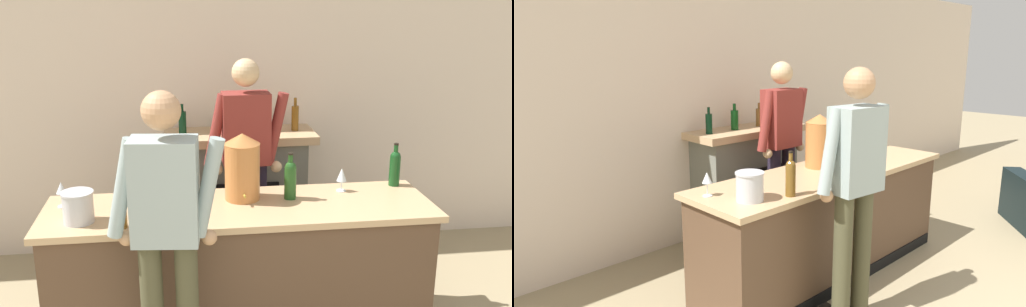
# 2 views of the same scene
# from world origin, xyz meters

# --- Properties ---
(wall_back_panel) EXTENTS (12.00, 0.07, 2.75)m
(wall_back_panel) POSITION_xyz_m (0.00, 4.10, 1.38)
(wall_back_panel) COLOR beige
(wall_back_panel) RESTS_ON ground_plane
(bar_counter) EXTENTS (2.59, 0.72, 0.93)m
(bar_counter) POSITION_xyz_m (0.01, 2.64, 0.46)
(bar_counter) COLOR brown
(bar_counter) RESTS_ON ground_plane
(fireplace_stone) EXTENTS (1.28, 0.52, 1.42)m
(fireplace_stone) POSITION_xyz_m (0.13, 3.83, 0.58)
(fireplace_stone) COLOR slate
(fireplace_stone) RESTS_ON ground_plane
(person_customer) EXTENTS (0.66, 0.34, 1.81)m
(person_customer) POSITION_xyz_m (-0.46, 2.04, 1.01)
(person_customer) COLOR #46442C
(person_customer) RESTS_ON ground_plane
(person_bartender) EXTENTS (0.66, 0.31, 1.82)m
(person_bartender) POSITION_xyz_m (0.13, 3.30, 1.01)
(person_bartender) COLOR #231C2C
(person_bartender) RESTS_ON ground_plane
(copper_dispenser) EXTENTS (0.24, 0.28, 0.46)m
(copper_dispenser) POSITION_xyz_m (0.04, 2.77, 1.16)
(copper_dispenser) COLOR #BE743B
(copper_dispenser) RESTS_ON bar_counter
(ice_bucket_steel) EXTENTS (0.20, 0.20, 0.20)m
(ice_bucket_steel) POSITION_xyz_m (-1.01, 2.50, 1.03)
(ice_bucket_steel) COLOR silver
(ice_bucket_steel) RESTS_ON bar_counter
(wine_bottle_riesling_slim) EXTENTS (0.08, 0.08, 0.32)m
(wine_bottle_riesling_slim) POSITION_xyz_m (1.17, 2.90, 1.07)
(wine_bottle_riesling_slim) COLOR #15431A
(wine_bottle_riesling_slim) RESTS_ON bar_counter
(wine_bottle_merlot_tall) EXTENTS (0.07, 0.07, 0.32)m
(wine_bottle_merlot_tall) POSITION_xyz_m (-0.74, 2.37, 1.07)
(wine_bottle_merlot_tall) COLOR brown
(wine_bottle_merlot_tall) RESTS_ON bar_counter
(wine_bottle_cabernet_heavy) EXTENTS (0.08, 0.08, 0.32)m
(wine_bottle_cabernet_heavy) POSITION_xyz_m (0.36, 2.73, 1.07)
(wine_bottle_cabernet_heavy) COLOR #1F4A1A
(wine_bottle_cabernet_heavy) RESTS_ON bar_counter
(wine_glass_near_bucket) EXTENTS (0.07, 0.07, 0.17)m
(wine_glass_near_bucket) POSITION_xyz_m (0.75, 2.83, 1.04)
(wine_glass_near_bucket) COLOR silver
(wine_glass_near_bucket) RESTS_ON bar_counter
(wine_glass_by_dispenser) EXTENTS (0.07, 0.07, 0.17)m
(wine_glass_by_dispenser) POSITION_xyz_m (-1.16, 2.77, 1.05)
(wine_glass_by_dispenser) COLOR silver
(wine_glass_by_dispenser) RESTS_ON bar_counter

